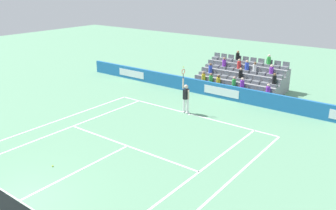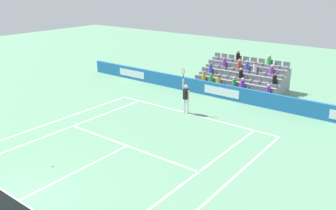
{
  "view_description": "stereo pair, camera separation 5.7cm",
  "coord_description": "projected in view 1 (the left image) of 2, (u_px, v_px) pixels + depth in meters",
  "views": [
    {
      "loc": [
        -10.96,
        4.8,
        7.55
      ],
      "look_at": [
        0.17,
        -9.89,
        1.1
      ],
      "focal_mm": 37.83,
      "sensor_mm": 36.0,
      "label": 1
    },
    {
      "loc": [
        -11.01,
        4.76,
        7.55
      ],
      "look_at": [
        0.17,
        -9.89,
        1.1
      ],
      "focal_mm": 37.83,
      "sensor_mm": 36.0,
      "label": 2
    }
  ],
  "objects": [
    {
      "name": "ground_plane",
      "position": [
        1.0,
        210.0,
        12.35
      ],
      "size": [
        80.0,
        80.0,
        0.0
      ],
      "primitive_type": "plane",
      "color": "#669E77"
    },
    {
      "name": "line_baseline",
      "position": [
        190.0,
        114.0,
        21.29
      ],
      "size": [
        10.97,
        0.1,
        0.01
      ],
      "primitive_type": "cube",
      "color": "white",
      "rests_on": "ground"
    },
    {
      "name": "line_service",
      "position": [
        127.0,
        146.0,
        17.17
      ],
      "size": [
        8.23,
        0.1,
        0.01
      ],
      "primitive_type": "cube",
      "color": "white",
      "rests_on": "ground"
    },
    {
      "name": "line_centre_service",
      "position": [
        75.0,
        173.0,
        14.76
      ],
      "size": [
        0.1,
        6.4,
        0.01
      ],
      "primitive_type": "cube",
      "color": "white",
      "rests_on": "ground"
    },
    {
      "name": "line_singles_sideline_left",
      "position": [
        66.0,
        129.0,
        19.17
      ],
      "size": [
        0.1,
        11.89,
        0.01
      ],
      "primitive_type": "cube",
      "color": "white",
      "rests_on": "ground"
    },
    {
      "name": "line_singles_sideline_right",
      "position": [
        193.0,
        176.0,
        14.48
      ],
      "size": [
        0.1,
        11.89,
        0.01
      ],
      "primitive_type": "cube",
      "color": "white",
      "rests_on": "ground"
    },
    {
      "name": "line_doubles_sideline_left",
      "position": [
        51.0,
        123.0,
        19.95
      ],
      "size": [
        0.1,
        11.89,
        0.01
      ],
      "primitive_type": "cube",
      "color": "white",
      "rests_on": "ground"
    },
    {
      "name": "line_doubles_sideline_right",
      "position": [
        223.0,
        188.0,
        13.7
      ],
      "size": [
        0.1,
        11.89,
        0.01
      ],
      "primitive_type": "cube",
      "color": "white",
      "rests_on": "ground"
    },
    {
      "name": "line_centre_mark",
      "position": [
        189.0,
        114.0,
        21.22
      ],
      "size": [
        0.1,
        0.2,
        0.01
      ],
      "primitive_type": "cube",
      "color": "white",
      "rests_on": "ground"
    },
    {
      "name": "sponsor_barrier",
      "position": [
        222.0,
        91.0,
        24.02
      ],
      "size": [
        24.75,
        0.22,
        0.99
      ],
      "color": "#1E66AD",
      "rests_on": "ground"
    },
    {
      "name": "tennis_player",
      "position": [
        186.0,
        97.0,
        21.16
      ],
      "size": [
        0.53,
        0.36,
        2.85
      ],
      "color": "white",
      "rests_on": "ground"
    },
    {
      "name": "stadium_stand",
      "position": [
        241.0,
        79.0,
        26.15
      ],
      "size": [
        6.2,
        3.8,
        2.59
      ],
      "color": "gray",
      "rests_on": "ground"
    },
    {
      "name": "loose_tennis_ball",
      "position": [
        53.0,
        166.0,
        15.23
      ],
      "size": [
        0.07,
        0.07,
        0.07
      ],
      "primitive_type": "sphere",
      "color": "#D1E533",
      "rests_on": "ground"
    }
  ]
}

